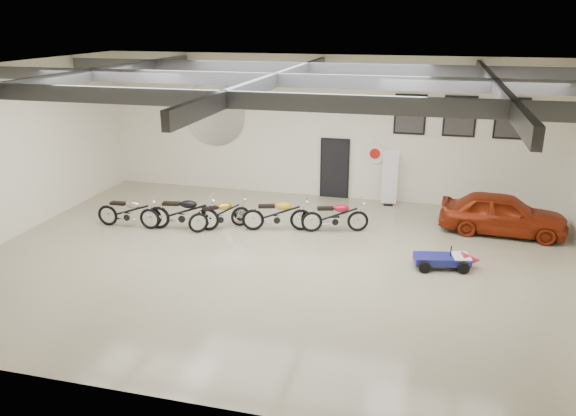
% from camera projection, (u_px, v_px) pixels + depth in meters
% --- Properties ---
extents(floor, '(16.00, 12.00, 0.01)m').
position_uv_depth(floor, '(277.00, 261.00, 15.00)').
color(floor, tan).
rests_on(floor, ground).
extents(ceiling, '(16.00, 12.00, 0.01)m').
position_uv_depth(ceiling, '(275.00, 69.00, 13.39)').
color(ceiling, slate).
rests_on(ceiling, back_wall).
extents(back_wall, '(16.00, 0.02, 5.00)m').
position_uv_depth(back_wall, '(322.00, 128.00, 19.70)').
color(back_wall, white).
rests_on(back_wall, floor).
extents(left_wall, '(0.02, 12.00, 5.00)m').
position_uv_depth(left_wall, '(8.00, 153.00, 16.08)').
color(left_wall, white).
rests_on(left_wall, floor).
extents(ceiling_beams, '(15.80, 11.80, 0.32)m').
position_uv_depth(ceiling_beams, '(276.00, 80.00, 13.47)').
color(ceiling_beams, '#4E4F55').
rests_on(ceiling_beams, ceiling).
extents(door, '(0.92, 0.08, 2.10)m').
position_uv_depth(door, '(335.00, 169.00, 20.00)').
color(door, black).
rests_on(door, back_wall).
extents(logo_plaque, '(2.30, 0.06, 1.16)m').
position_uv_depth(logo_plaque, '(215.00, 115.00, 20.50)').
color(logo_plaque, silver).
rests_on(logo_plaque, back_wall).
extents(poster_left, '(1.05, 0.08, 1.35)m').
position_uv_depth(poster_left, '(410.00, 114.00, 18.76)').
color(poster_left, black).
rests_on(poster_left, back_wall).
extents(poster_mid, '(1.05, 0.08, 1.35)m').
position_uv_depth(poster_mid, '(460.00, 116.00, 18.38)').
color(poster_mid, black).
rests_on(poster_mid, back_wall).
extents(poster_right, '(1.05, 0.08, 1.35)m').
position_uv_depth(poster_right, '(512.00, 118.00, 18.01)').
color(poster_right, black).
rests_on(poster_right, back_wall).
extents(oil_sign, '(0.72, 0.10, 0.72)m').
position_uv_depth(oil_sign, '(375.00, 153.00, 19.46)').
color(oil_sign, white).
rests_on(oil_sign, back_wall).
extents(banner_stand, '(0.53, 0.24, 1.93)m').
position_uv_depth(banner_stand, '(390.00, 178.00, 19.15)').
color(banner_stand, white).
rests_on(banner_stand, floor).
extents(motorcycle_silver, '(2.05, 0.68, 1.06)m').
position_uv_depth(motorcycle_silver, '(128.00, 211.00, 17.25)').
color(motorcycle_silver, silver).
rests_on(motorcycle_silver, floor).
extents(motorcycle_black, '(2.29, 1.00, 1.15)m').
position_uv_depth(motorcycle_black, '(183.00, 212.00, 17.04)').
color(motorcycle_black, silver).
rests_on(motorcycle_black, floor).
extents(motorcycle_gold, '(1.87, 1.69, 1.00)m').
position_uv_depth(motorcycle_gold, '(219.00, 214.00, 17.10)').
color(motorcycle_gold, silver).
rests_on(motorcycle_gold, floor).
extents(motorcycle_yellow, '(2.18, 1.15, 1.08)m').
position_uv_depth(motorcycle_yellow, '(277.00, 213.00, 16.99)').
color(motorcycle_yellow, silver).
rests_on(motorcycle_yellow, floor).
extents(motorcycle_red, '(2.10, 1.17, 1.04)m').
position_uv_depth(motorcycle_red, '(335.00, 215.00, 16.89)').
color(motorcycle_red, silver).
rests_on(motorcycle_red, floor).
extents(go_kart, '(1.84, 1.10, 0.63)m').
position_uv_depth(go_kart, '(448.00, 257.00, 14.48)').
color(go_kart, navy).
rests_on(go_kart, floor).
extents(vintage_car, '(1.71, 3.73, 1.24)m').
position_uv_depth(vintage_car, '(503.00, 214.00, 16.75)').
color(vintage_car, maroon).
rests_on(vintage_car, floor).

